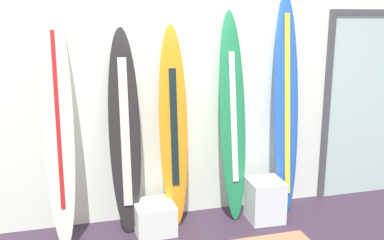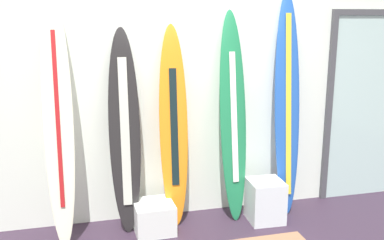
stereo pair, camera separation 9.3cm
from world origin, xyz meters
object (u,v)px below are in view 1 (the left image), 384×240
at_px(surfboard_emerald, 233,118).
at_px(display_block_left, 154,217).
at_px(surfboard_charcoal, 125,132).
at_px(surfboard_cobalt, 286,106).
at_px(display_block_center, 265,200).
at_px(glass_door, 372,102).
at_px(surfboard_ivory, 58,122).
at_px(surfboard_sunset, 174,129).

relative_size(surfboard_emerald, display_block_left, 5.49).
xyz_separation_m(surfboard_charcoal, surfboard_emerald, (1.06, -0.00, 0.07)).
height_order(surfboard_cobalt, display_block_left, surfboard_cobalt).
height_order(display_block_center, glass_door, glass_door).
xyz_separation_m(surfboard_cobalt, display_block_left, (-1.41, -0.16, -0.97)).
xyz_separation_m(surfboard_ivory, display_block_left, (0.82, -0.08, -0.97)).
distance_m(surfboard_sunset, display_block_center, 1.17).
distance_m(surfboard_emerald, display_block_center, 0.89).
xyz_separation_m(surfboard_ivory, display_block_center, (1.93, -0.13, -0.90)).
xyz_separation_m(surfboard_sunset, glass_door, (2.32, 0.15, 0.12)).
bearing_deg(glass_door, display_block_left, -172.86).
bearing_deg(display_block_center, surfboard_ivory, 176.27).
bearing_deg(glass_door, surfboard_sunset, -176.20).
distance_m(surfboard_sunset, display_block_left, 0.86).
relative_size(surfboard_ivory, glass_door, 1.08).
bearing_deg(surfboard_sunset, display_block_center, -13.59).
distance_m(surfboard_ivory, display_block_left, 1.27).
bearing_deg(surfboard_sunset, surfboard_charcoal, -178.03).
bearing_deg(glass_door, surfboard_cobalt, -171.84).
bearing_deg(surfboard_charcoal, display_block_center, -8.31).
bearing_deg(surfboard_emerald, display_block_center, -33.97).
bearing_deg(surfboard_cobalt, glass_door, 8.16).
xyz_separation_m(display_block_left, display_block_center, (1.12, -0.05, 0.07)).
distance_m(surfboard_ivory, surfboard_charcoal, 0.60).
relative_size(surfboard_ivory, surfboard_charcoal, 1.18).
bearing_deg(surfboard_sunset, glass_door, 3.80).
distance_m(surfboard_ivory, glass_door, 3.38).
bearing_deg(display_block_center, surfboard_cobalt, 34.98).
relative_size(surfboard_ivory, surfboard_emerald, 1.09).
relative_size(surfboard_charcoal, display_block_center, 4.57).
relative_size(surfboard_charcoal, surfboard_emerald, 0.92).
height_order(surfboard_ivory, glass_door, surfboard_ivory).
bearing_deg(surfboard_ivory, display_block_center, -3.73).
bearing_deg(surfboard_ivory, surfboard_cobalt, 1.98).
relative_size(surfboard_charcoal, surfboard_cobalt, 0.85).
bearing_deg(surfboard_emerald, surfboard_ivory, -177.59).
relative_size(surfboard_charcoal, surfboard_sunset, 0.99).
height_order(surfboard_emerald, display_block_left, surfboard_emerald).
xyz_separation_m(surfboard_charcoal, surfboard_sunset, (0.47, 0.02, -0.00)).
relative_size(surfboard_emerald, display_block_center, 4.94).
height_order(surfboard_emerald, surfboard_cobalt, surfboard_cobalt).
distance_m(surfboard_charcoal, surfboard_sunset, 0.47).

